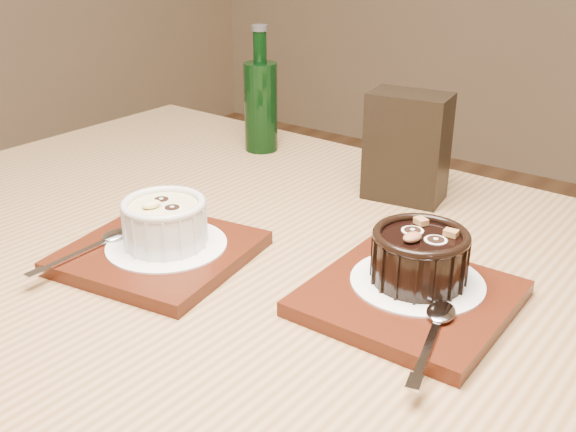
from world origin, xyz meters
name	(u,v)px	position (x,y,z in m)	size (l,w,h in m)	color
table	(282,346)	(0.24, -0.01, 0.66)	(1.22, 0.84, 0.75)	olive
tray_left	(160,253)	(0.12, -0.06, 0.76)	(0.18, 0.18, 0.01)	#48190C
doily_left	(167,245)	(0.12, -0.06, 0.77)	(0.13, 0.13, 0.00)	white
ramekin_white	(165,220)	(0.12, -0.06, 0.79)	(0.09, 0.09, 0.05)	silver
spoon_left	(92,246)	(0.06, -0.11, 0.77)	(0.03, 0.13, 0.01)	silver
tray_right	(409,298)	(0.38, 0.01, 0.76)	(0.18, 0.18, 0.01)	#48190C
doily_right	(417,281)	(0.37, 0.03, 0.77)	(0.13, 0.13, 0.00)	white
ramekin_dark	(420,254)	(0.37, 0.03, 0.80)	(0.09, 0.09, 0.06)	black
spoon_right	(433,332)	(0.43, -0.04, 0.77)	(0.03, 0.13, 0.01)	silver
condiment_stand	(407,147)	(0.25, 0.25, 0.82)	(0.10, 0.06, 0.14)	black
green_bottle	(261,103)	(-0.03, 0.30, 0.82)	(0.05, 0.05, 0.19)	black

